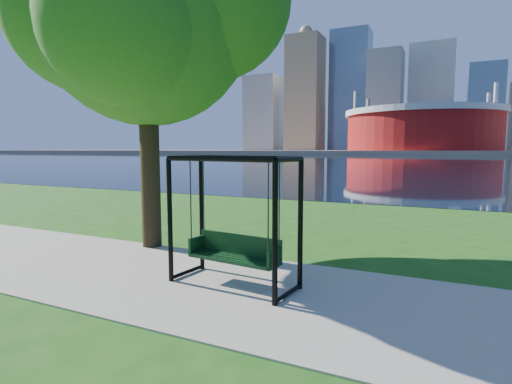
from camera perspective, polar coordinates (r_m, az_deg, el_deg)
The scene contains 8 objects.
ground at distance 7.86m, azimuth -0.75°, elevation -12.65°, with size 900.00×900.00×0.00m, color #1E5114.
path at distance 7.44m, azimuth -2.51°, elevation -13.65°, with size 120.00×4.00×0.03m, color #9E937F.
river at distance 108.75m, azimuth 23.84°, elevation 4.25°, with size 900.00×180.00×0.02m, color black.
far_bank at distance 312.69m, azimuth 25.03°, elevation 5.24°, with size 900.00×228.00×2.00m, color #937F60.
stadium at distance 242.32m, azimuth 22.60°, elevation 8.40°, with size 83.00×83.00×32.00m.
skyline at distance 327.86m, azimuth 24.57°, elevation 11.39°, with size 392.00×66.00×96.50m.
swing at distance 7.35m, azimuth -3.13°, elevation -4.57°, with size 2.45×1.28×2.41m.
park_tree at distance 11.18m, azimuth -15.50°, elevation 23.72°, with size 6.90×6.23×8.57m.
Camera 1 is at (3.30, -6.67, 2.53)m, focal length 28.00 mm.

